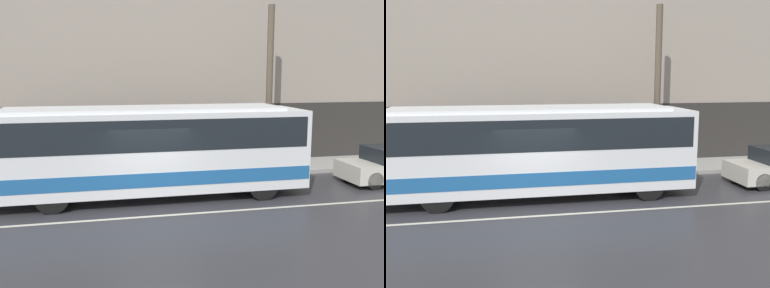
# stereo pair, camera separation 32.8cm
# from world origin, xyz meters

# --- Properties ---
(ground_plane) EXTENTS (60.00, 60.00, 0.00)m
(ground_plane) POSITION_xyz_m (0.00, 0.00, 0.00)
(ground_plane) COLOR #333338
(sidewalk) EXTENTS (60.00, 2.63, 0.16)m
(sidewalk) POSITION_xyz_m (0.00, 5.32, 0.08)
(sidewalk) COLOR #A09E99
(sidewalk) RESTS_ON ground_plane
(building_facade) EXTENTS (60.00, 0.35, 11.44)m
(building_facade) POSITION_xyz_m (0.00, 6.78, 5.52)
(building_facade) COLOR gray
(building_facade) RESTS_ON ground_plane
(lane_stripe) EXTENTS (54.00, 0.14, 0.01)m
(lane_stripe) POSITION_xyz_m (0.00, 0.00, 0.00)
(lane_stripe) COLOR beige
(lane_stripe) RESTS_ON ground_plane
(transit_bus) EXTENTS (10.73, 2.57, 3.07)m
(transit_bus) POSITION_xyz_m (-0.01, 2.05, 1.73)
(transit_bus) COLOR white
(transit_bus) RESTS_ON ground_plane
(utility_pole_near) EXTENTS (0.27, 0.27, 6.75)m
(utility_pole_near) POSITION_xyz_m (5.44, 4.72, 3.53)
(utility_pole_near) COLOR brown
(utility_pole_near) RESTS_ON sidewalk
(pedestrian_waiting) EXTENTS (0.36, 0.36, 1.79)m
(pedestrian_waiting) POSITION_xyz_m (1.77, 4.96, 1.00)
(pedestrian_waiting) COLOR maroon
(pedestrian_waiting) RESTS_ON sidewalk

